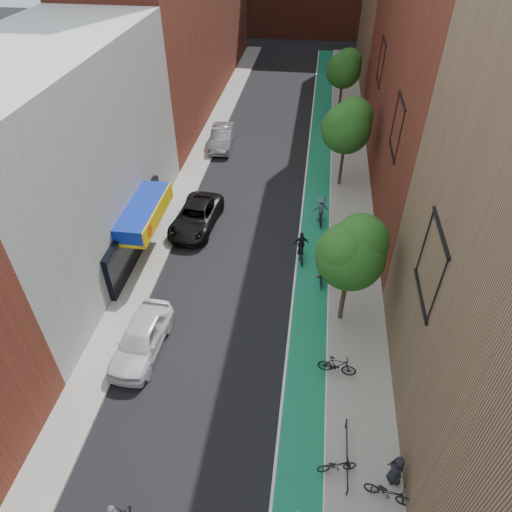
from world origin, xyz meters
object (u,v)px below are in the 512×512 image
at_px(parked_car_white, 141,339).
at_px(parked_car_black, 196,217).
at_px(cyclist_lane_near, 322,269).
at_px(parked_car_silver, 222,137).
at_px(cyclist_lane_far, 321,212).
at_px(pedestrian, 396,470).
at_px(cyclist_lane_mid, 301,250).

relative_size(parked_car_white, parked_car_black, 0.87).
distance_m(parked_car_black, cyclist_lane_near, 9.55).
bearing_deg(cyclist_lane_near, parked_car_silver, -62.04).
xyz_separation_m(cyclist_lane_far, pedestrian, (3.32, -17.14, 0.04)).
bearing_deg(parked_car_silver, cyclist_lane_far, -54.18).
xyz_separation_m(parked_car_silver, pedestrian, (12.19, -27.75, 0.09)).
bearing_deg(cyclist_lane_mid, pedestrian, 97.86).
distance_m(parked_car_white, cyclist_lane_near, 10.74).
xyz_separation_m(cyclist_lane_near, pedestrian, (3.09, -11.28, -0.01)).
bearing_deg(parked_car_black, cyclist_lane_near, -22.55).
relative_size(cyclist_lane_near, cyclist_lane_far, 1.08).
distance_m(cyclist_lane_far, pedestrian, 17.46).
height_order(parked_car_silver, cyclist_lane_far, cyclist_lane_far).
xyz_separation_m(parked_car_silver, cyclist_lane_far, (8.87, -10.61, 0.05)).
bearing_deg(cyclist_lane_near, pedestrian, 104.35).
bearing_deg(pedestrian, parked_car_white, -134.80).
relative_size(cyclist_lane_mid, pedestrian, 1.26).
bearing_deg(parked_car_black, cyclist_lane_mid, -14.94).
bearing_deg(parked_car_black, pedestrian, -48.86).
xyz_separation_m(parked_car_white, cyclist_lane_far, (8.44, 12.21, 0.06)).
xyz_separation_m(parked_car_black, cyclist_lane_mid, (7.18, -2.55, -0.06)).
bearing_deg(parked_car_white, parked_car_silver, 94.20).
xyz_separation_m(parked_car_black, parked_car_silver, (-0.61, 12.12, 0.06)).
height_order(parked_car_black, cyclist_lane_near, cyclist_lane_near).
height_order(cyclist_lane_near, cyclist_lane_mid, cyclist_lane_near).
height_order(parked_car_white, cyclist_lane_near, cyclist_lane_near).
bearing_deg(cyclist_lane_far, parked_car_white, 48.65).
relative_size(cyclist_lane_far, pedestrian, 1.30).
xyz_separation_m(parked_car_black, cyclist_lane_near, (8.49, -4.36, 0.16)).
distance_m(parked_car_black, cyclist_lane_far, 8.40).
distance_m(parked_car_white, parked_car_silver, 22.82).
distance_m(parked_car_silver, pedestrian, 30.31).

